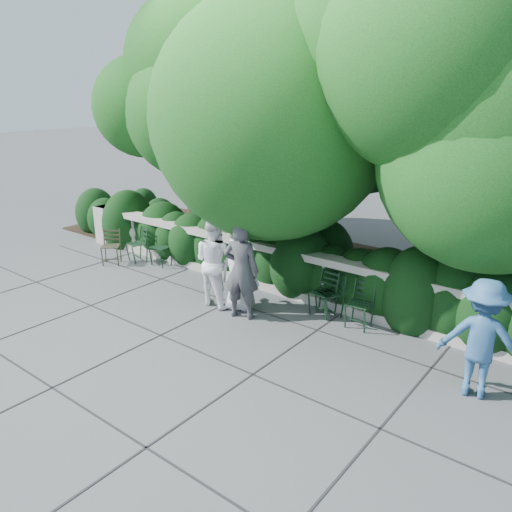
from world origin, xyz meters
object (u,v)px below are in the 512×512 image
Objects in this scene: chair_d at (318,317)px; chair_weathered at (111,266)px; chair_c at (322,317)px; person_businessman at (239,272)px; chair_b at (133,262)px; chair_a at (157,267)px; person_casual_man at (215,261)px; chair_e at (354,330)px; person_older_blue at (481,339)px; person_woman_grey at (241,270)px.

chair_d is 5.37m from chair_weathered.
chair_weathered is at bearing -146.15° from chair_c.
chair_d is 0.56× the size of person_businessman.
chair_b and chair_weathered have the same top height.
chair_b is 5.20m from chair_c.
chair_a is at bearing -5.91° from chair_weathered.
person_businessman is (3.97, -0.00, 0.74)m from chair_weathered.
chair_b is at bearing -8.28° from person_casual_man.
chair_weathered is at bearing -18.93° from person_businessman.
person_businessman is at bearing -13.97° from chair_a.
chair_e is 2.33m from person_businessman.
person_casual_man is (3.45, -0.09, 0.87)m from chair_weathered.
person_casual_man is at bearing -12.17° from person_older_blue.
person_businessman is (-2.14, -0.55, 0.74)m from chair_e.
chair_weathered is (-0.20, -0.47, 0.00)m from chair_b.
chair_b and chair_e have the same top height.
person_older_blue reaches higher than chair_e.
person_casual_man reaches higher than chair_d.
person_casual_man reaches higher than chair_weathered.
chair_b is at bearing -174.02° from chair_d.
chair_d is at bearing -103.94° from chair_c.
person_woman_grey reaches higher than chair_c.
person_woman_grey is (3.31, -0.87, 0.90)m from chair_a.
person_casual_man is 1.05× the size of person_older_blue.
chair_b is 8.15m from person_older_blue.
chair_weathered is at bearing -98.13° from chair_b.
person_older_blue is at bearing -8.33° from chair_a.
person_older_blue is at bearing 163.36° from person_woman_grey.
person_woman_grey reaches higher than chair_b.
chair_d is (-0.06, -0.07, 0.00)m from chair_c.
chair_c is 1.00× the size of chair_weathered.
person_casual_man reaches higher than chair_a.
chair_a is 1.11m from chair_weathered.
chair_e is at bearing -164.99° from person_casual_man.
person_casual_man is (-2.67, -0.64, 0.87)m from chair_e.
chair_a is 1.00× the size of chair_e.
chair_d is at bearing -34.67° from chair_weathered.
person_older_blue reaches higher than person_businessman.
chair_e is 0.50× the size of person_older_blue.
chair_a is at bearing -175.93° from chair_d.
chair_b is 5.14m from chair_d.
person_older_blue reaches higher than chair_d.
person_older_blue is (2.88, -0.82, 0.83)m from chair_c.
person_woman_grey is 0.78m from person_casual_man.
chair_b is 0.56× the size of person_businessman.
person_businessman reaches higher than chair_b.
chair_weathered is (-0.91, -0.64, 0.00)m from chair_a.
person_older_blue is at bearing 11.07° from chair_c.
chair_a is 0.50× the size of person_older_blue.
chair_a is 1.00× the size of chair_b.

